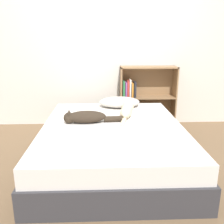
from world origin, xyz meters
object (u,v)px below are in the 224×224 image
Objects in this scene: pillow at (119,102)px; cat_dark at (85,117)px; bed at (113,143)px; cat_light at (127,110)px; bookshelf at (145,95)px.

cat_dark is at bearing -122.12° from pillow.
bed is 0.80m from pillow.
bed is 3.53× the size of pillow.
bookshelf is (0.36, 0.89, -0.02)m from cat_light.
cat_dark is at bearing -126.54° from bookshelf.
pillow is 0.63m from bookshelf.
bookshelf is at bearing -10.52° from cat_light.
bed is at bearing -114.19° from bookshelf.
cat_dark is (-0.29, 0.08, 0.28)m from bed.
bookshelf reaches higher than bed.
bookshelf is (0.83, 1.12, -0.01)m from cat_dark.
bed is 0.41m from cat_dark.
pillow is 0.78m from cat_dark.
pillow is at bearing 19.53° from cat_light.
cat_light is (0.06, -0.42, 0.00)m from pillow.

